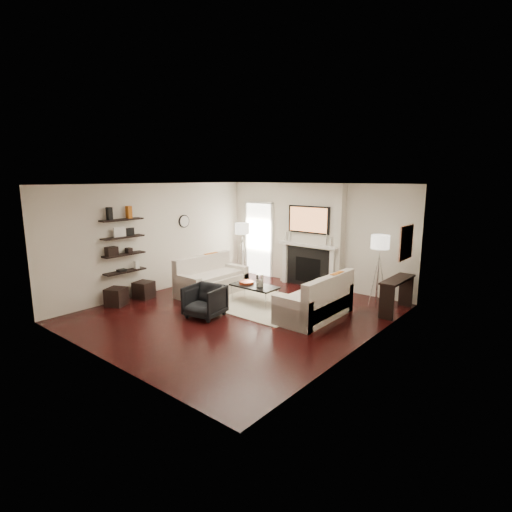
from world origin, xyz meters
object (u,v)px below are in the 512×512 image
Objects in this scene: loveseat_left_base at (212,285)px; lamp_left_shade at (242,228)px; loveseat_right_base at (314,307)px; armchair at (205,300)px; ottoman_near at (144,290)px; coffee_table at (255,286)px; lamp_right_shade at (380,242)px.

lamp_left_shade is at bearing 103.39° from loveseat_left_base.
armchair is (-1.77, -1.40, 0.15)m from loveseat_right_base.
loveseat_right_base is (2.86, 0.13, 0.00)m from loveseat_left_base.
loveseat_left_base reaches higher than ottoman_near.
coffee_table is 1.37m from armchair.
lamp_right_shade reaches higher than coffee_table.
loveseat_left_base is at bearing -76.61° from lamp_left_shade.
loveseat_left_base is 1.00× the size of loveseat_right_base.
loveseat_right_base is 2.48× the size of armchair.
coffee_table is at bearing -143.57° from lamp_right_shade.
loveseat_left_base is 4.12m from lamp_right_shade.
lamp_left_shade and lamp_right_shade have the same top height.
loveseat_left_base is 1.64m from ottoman_near.
armchair is 1.82× the size of lamp_left_shade.
loveseat_left_base and loveseat_right_base have the same top height.
lamp_right_shade reaches higher than loveseat_left_base.
loveseat_left_base is at bearing 120.79° from armchair.
lamp_left_shade is at bearing 77.74° from ottoman_near.
lamp_right_shade reaches higher than loveseat_right_base.
loveseat_right_base is 1.64× the size of coffee_table.
armchair is at bearing -49.34° from loveseat_left_base.
armchair is 4.01m from lamp_right_shade.
armchair is at bearing 1.07° from ottoman_near.
coffee_table is at bearing 3.19° from loveseat_left_base.
lamp_left_shade is 3.90m from lamp_right_shade.
loveseat_right_base and coffee_table have the same top height.
coffee_table is (-1.55, -0.06, 0.19)m from loveseat_right_base.
lamp_right_shade is (2.22, 1.64, 1.05)m from coffee_table.
armchair is 1.82× the size of ottoman_near.
loveseat_left_base is 2.48× the size of armchair.
ottoman_near is (-0.62, -2.85, -1.25)m from lamp_left_shade.
coffee_table is 1.51× the size of armchair.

